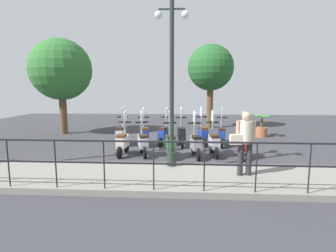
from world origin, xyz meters
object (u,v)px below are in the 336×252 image
(scooter_far_5, at_px, (121,134))
(scooter_near_0, at_px, (242,144))
(potted_palm, at_px, (261,128))
(scooter_near_4, at_px, (143,142))
(scooter_near_5, at_px, (123,142))
(scooter_far_3, at_px, (164,134))
(lamp_post_near, at_px, (172,93))
(scooter_far_0, at_px, (222,134))
(scooter_near_1, at_px, (214,142))
(tree_large, at_px, (61,70))
(scooter_far_2, at_px, (182,134))
(pedestrian_with_bag, at_px, (245,139))
(scooter_near_2, at_px, (196,143))
(scooter_near_3, at_px, (171,143))
(scooter_far_4, at_px, (144,134))
(scooter_far_1, at_px, (203,133))
(tree_distant, at_px, (211,68))

(scooter_far_5, bearing_deg, scooter_near_0, -110.18)
(potted_palm, bearing_deg, scooter_near_4, 127.55)
(scooter_near_5, bearing_deg, scooter_far_3, -33.34)
(lamp_post_near, height_order, scooter_far_0, lamp_post_near)
(lamp_post_near, bearing_deg, potted_palm, -36.19)
(scooter_near_4, bearing_deg, scooter_near_5, 73.56)
(scooter_near_1, xyz_separation_m, scooter_far_3, (1.57, 1.83, 0.00))
(tree_large, bearing_deg, scooter_far_3, -115.22)
(tree_large, height_order, scooter_far_2, tree_large)
(lamp_post_near, xyz_separation_m, pedestrian_with_bag, (-0.70, -1.83, -1.10))
(potted_palm, height_order, scooter_far_0, scooter_far_0)
(pedestrian_with_bag, xyz_separation_m, scooter_near_0, (2.21, -0.44, -0.60))
(scooter_near_2, height_order, scooter_far_3, same)
(scooter_near_1, bearing_deg, scooter_near_3, 93.82)
(scooter_far_4, bearing_deg, scooter_near_4, 172.07)
(scooter_near_1, bearing_deg, scooter_near_5, 86.82)
(scooter_near_0, distance_m, scooter_far_2, 2.66)
(pedestrian_with_bag, height_order, tree_large, tree_large)
(lamp_post_near, bearing_deg, tree_large, 44.97)
(tree_large, relative_size, scooter_near_4, 3.09)
(scooter_near_4, distance_m, scooter_far_2, 2.07)
(lamp_post_near, relative_size, scooter_far_4, 2.96)
(scooter_near_3, bearing_deg, scooter_far_5, 41.78)
(tree_large, relative_size, scooter_near_1, 3.09)
(scooter_far_1, bearing_deg, tree_distant, -18.76)
(tree_large, bearing_deg, scooter_far_5, -126.12)
(scooter_near_2, height_order, scooter_near_3, same)
(tree_large, distance_m, scooter_far_4, 5.93)
(scooter_near_3, xyz_separation_m, scooter_far_1, (1.97, -1.21, 0.00))
(scooter_near_4, distance_m, scooter_far_3, 1.80)
(scooter_near_2, distance_m, scooter_far_5, 3.39)
(tree_distant, height_order, potted_palm, tree_distant)
(scooter_near_2, bearing_deg, scooter_near_5, 78.31)
(scooter_far_5, bearing_deg, scooter_far_2, -88.82)
(tree_large, bearing_deg, pedestrian_with_bag, -130.47)
(potted_palm, height_order, scooter_near_2, scooter_near_2)
(scooter_near_3, xyz_separation_m, scooter_near_4, (0.11, 0.96, 0.00))
(tree_large, relative_size, scooter_near_5, 3.09)
(scooter_near_2, distance_m, scooter_near_5, 2.50)
(pedestrian_with_bag, relative_size, scooter_far_2, 1.03)
(lamp_post_near, relative_size, scooter_far_5, 2.96)
(tree_distant, height_order, scooter_far_3, tree_distant)
(scooter_near_1, height_order, scooter_far_1, same)
(tree_large, xyz_separation_m, scooter_far_0, (-2.52, -7.66, -2.74))
(scooter_near_4, bearing_deg, tree_distant, -39.92)
(tree_distant, relative_size, scooter_near_3, 3.12)
(scooter_near_1, bearing_deg, pedestrian_with_bag, -174.70)
(lamp_post_near, xyz_separation_m, scooter_far_3, (3.30, 0.47, -1.70))
(pedestrian_with_bag, bearing_deg, scooter_far_3, 22.18)
(scooter_far_0, bearing_deg, scooter_far_3, 95.72)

